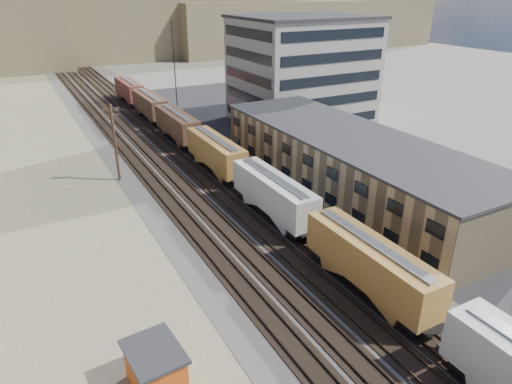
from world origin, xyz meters
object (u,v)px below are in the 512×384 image
freight_train (241,170)px  maintenance_shed (156,368)px  utility_pole_north (115,141)px  parked_car_blue (285,116)px

freight_train → maintenance_shed: freight_train is taller
freight_train → maintenance_shed: size_ratio=27.87×
freight_train → maintenance_shed: (-18.14, -24.14, -1.27)m
utility_pole_north → freight_train: bearing=-41.0°
freight_train → utility_pole_north: size_ratio=11.97×
utility_pole_north → parked_car_blue: (34.48, 14.87, -4.63)m
utility_pole_north → parked_car_blue: bearing=23.3°
freight_train → utility_pole_north: (-12.30, 10.70, 2.50)m
freight_train → maintenance_shed: bearing=-126.9°
maintenance_shed → parked_car_blue: maintenance_shed is taller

